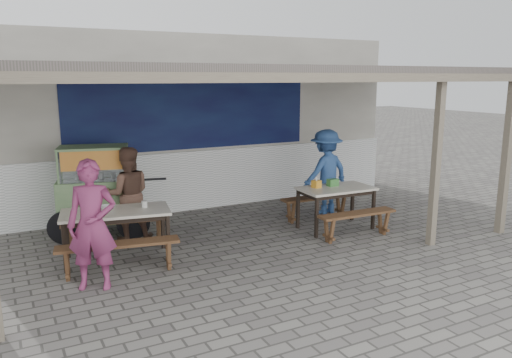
{
  "coord_description": "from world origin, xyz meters",
  "views": [
    {
      "loc": [
        -3.75,
        -6.39,
        2.65
      ],
      "look_at": [
        0.11,
        0.9,
        0.97
      ],
      "focal_mm": 35.0,
      "sensor_mm": 36.0,
      "label": 1
    }
  ],
  "objects_px": {
    "tissue_box": "(316,184)",
    "bench_left_wall": "(116,226)",
    "table_right": "(336,192)",
    "patron_wall_side": "(128,194)",
    "patron_right_table": "(326,172)",
    "bench_right_wall": "(316,202)",
    "condiment_bowl": "(108,207)",
    "bench_right_street": "(357,219)",
    "donation_box": "(333,182)",
    "condiment_jar": "(144,204)",
    "bench_left_street": "(119,250)",
    "vendor_cart": "(98,188)",
    "patron_street_side": "(92,225)",
    "table_left": "(116,216)"
  },
  "relations": [
    {
      "from": "bench_left_wall",
      "to": "bench_right_street",
      "type": "height_order",
      "value": "same"
    },
    {
      "from": "table_left",
      "to": "bench_right_wall",
      "type": "height_order",
      "value": "table_left"
    },
    {
      "from": "bench_left_wall",
      "to": "condiment_bowl",
      "type": "xyz_separation_m",
      "value": [
        -0.19,
        -0.45,
        0.43
      ]
    },
    {
      "from": "table_right",
      "to": "patron_street_side",
      "type": "xyz_separation_m",
      "value": [
        -4.27,
        -0.64,
        0.16
      ]
    },
    {
      "from": "patron_street_side",
      "to": "condiment_bowl",
      "type": "xyz_separation_m",
      "value": [
        0.4,
        1.01,
        -0.06
      ]
    },
    {
      "from": "donation_box",
      "to": "condiment_jar",
      "type": "xyz_separation_m",
      "value": [
        -3.38,
        0.09,
        -0.01
      ]
    },
    {
      "from": "table_right",
      "to": "bench_right_street",
      "type": "distance_m",
      "value": 0.72
    },
    {
      "from": "patron_wall_side",
      "to": "patron_right_table",
      "type": "xyz_separation_m",
      "value": [
        3.86,
        -0.14,
        0.06
      ]
    },
    {
      "from": "bench_right_street",
      "to": "bench_left_street",
      "type": "bearing_deg",
      "value": 178.31
    },
    {
      "from": "bench_left_street",
      "to": "bench_right_street",
      "type": "relative_size",
      "value": 1.18
    },
    {
      "from": "condiment_bowl",
      "to": "bench_right_wall",
      "type": "bearing_deg",
      "value": 3.93
    },
    {
      "from": "bench_right_wall",
      "to": "patron_street_side",
      "type": "xyz_separation_m",
      "value": [
        -4.3,
        -1.28,
        0.5
      ]
    },
    {
      "from": "bench_left_wall",
      "to": "bench_right_wall",
      "type": "xyz_separation_m",
      "value": [
        3.71,
        -0.19,
        -0.01
      ]
    },
    {
      "from": "patron_right_table",
      "to": "bench_left_street",
      "type": "bearing_deg",
      "value": 7.79
    },
    {
      "from": "tissue_box",
      "to": "bench_left_wall",
      "type": "bearing_deg",
      "value": 168.79
    },
    {
      "from": "bench_left_street",
      "to": "patron_wall_side",
      "type": "bearing_deg",
      "value": 81.44
    },
    {
      "from": "table_left",
      "to": "donation_box",
      "type": "xyz_separation_m",
      "value": [
        3.81,
        -0.1,
        0.14
      ]
    },
    {
      "from": "vendor_cart",
      "to": "patron_right_table",
      "type": "relative_size",
      "value": 1.19
    },
    {
      "from": "patron_right_table",
      "to": "condiment_bowl",
      "type": "bearing_deg",
      "value": -1.09
    },
    {
      "from": "condiment_jar",
      "to": "condiment_bowl",
      "type": "height_order",
      "value": "condiment_jar"
    },
    {
      "from": "bench_right_street",
      "to": "tissue_box",
      "type": "distance_m",
      "value": 0.96
    },
    {
      "from": "bench_left_wall",
      "to": "donation_box",
      "type": "xyz_separation_m",
      "value": [
        3.7,
        -0.68,
        0.47
      ]
    },
    {
      "from": "bench_right_wall",
      "to": "vendor_cart",
      "type": "xyz_separation_m",
      "value": [
        -3.82,
        0.93,
        0.5
      ]
    },
    {
      "from": "patron_wall_side",
      "to": "tissue_box",
      "type": "xyz_separation_m",
      "value": [
        3.08,
        -0.95,
        0.04
      ]
    },
    {
      "from": "bench_right_street",
      "to": "patron_right_table",
      "type": "height_order",
      "value": "patron_right_table"
    },
    {
      "from": "bench_right_wall",
      "to": "patron_street_side",
      "type": "distance_m",
      "value": 4.51
    },
    {
      "from": "table_left",
      "to": "table_right",
      "type": "distance_m",
      "value": 3.8
    },
    {
      "from": "patron_right_table",
      "to": "condiment_jar",
      "type": "bearing_deg",
      "value": 1.9
    },
    {
      "from": "table_right",
      "to": "condiment_bowl",
      "type": "height_order",
      "value": "condiment_bowl"
    },
    {
      "from": "bench_left_street",
      "to": "bench_left_wall",
      "type": "relative_size",
      "value": 1.0
    },
    {
      "from": "vendor_cart",
      "to": "patron_wall_side",
      "type": "bearing_deg",
      "value": -36.03
    },
    {
      "from": "bench_right_street",
      "to": "bench_right_wall",
      "type": "relative_size",
      "value": 1.0
    },
    {
      "from": "table_right",
      "to": "tissue_box",
      "type": "xyz_separation_m",
      "value": [
        -0.32,
        0.15,
        0.14
      ]
    },
    {
      "from": "condiment_jar",
      "to": "condiment_bowl",
      "type": "xyz_separation_m",
      "value": [
        -0.51,
        0.14,
        -0.02
      ]
    },
    {
      "from": "patron_wall_side",
      "to": "bench_left_street",
      "type": "bearing_deg",
      "value": 82.09
    },
    {
      "from": "bench_left_street",
      "to": "bench_left_wall",
      "type": "bearing_deg",
      "value": 90.0
    },
    {
      "from": "table_right",
      "to": "patron_right_table",
      "type": "bearing_deg",
      "value": 66.9
    },
    {
      "from": "condiment_jar",
      "to": "vendor_cart",
      "type": "bearing_deg",
      "value": 107.7
    },
    {
      "from": "bench_left_wall",
      "to": "table_right",
      "type": "xyz_separation_m",
      "value": [
        3.68,
        -0.82,
        0.33
      ]
    },
    {
      "from": "bench_right_street",
      "to": "condiment_bowl",
      "type": "relative_size",
      "value": 6.39
    },
    {
      "from": "table_left",
      "to": "bench_right_wall",
      "type": "xyz_separation_m",
      "value": [
        3.82,
        0.4,
        -0.34
      ]
    },
    {
      "from": "bench_right_wall",
      "to": "condiment_bowl",
      "type": "xyz_separation_m",
      "value": [
        -3.9,
        -0.27,
        0.44
      ]
    },
    {
      "from": "bench_right_wall",
      "to": "patron_wall_side",
      "type": "distance_m",
      "value": 3.49
    },
    {
      "from": "bench_right_wall",
      "to": "tissue_box",
      "type": "distance_m",
      "value": 0.76
    },
    {
      "from": "bench_left_street",
      "to": "patron_street_side",
      "type": "relative_size",
      "value": 0.99
    },
    {
      "from": "table_right",
      "to": "patron_street_side",
      "type": "distance_m",
      "value": 4.32
    },
    {
      "from": "bench_left_wall",
      "to": "condiment_bowl",
      "type": "distance_m",
      "value": 0.65
    },
    {
      "from": "vendor_cart",
      "to": "patron_wall_side",
      "type": "height_order",
      "value": "patron_wall_side"
    },
    {
      "from": "patron_wall_side",
      "to": "patron_right_table",
      "type": "relative_size",
      "value": 0.93
    },
    {
      "from": "table_left",
      "to": "donation_box",
      "type": "relative_size",
      "value": 8.67
    }
  ]
}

